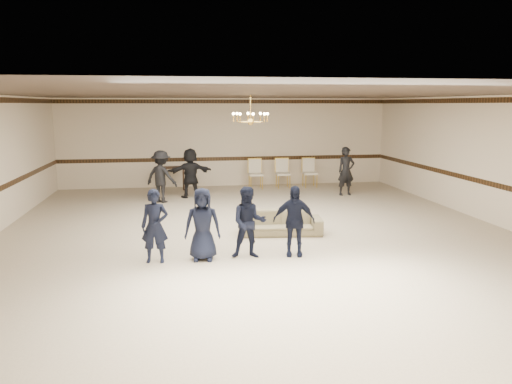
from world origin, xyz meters
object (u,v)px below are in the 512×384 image
boy_d (294,221)px  settee (281,223)px  banquet_chair_mid (283,174)px  boy_b (203,224)px  boy_c (249,223)px  chandelier (250,109)px  boy_a (155,226)px  adult_mid (190,173)px  banquet_chair_left (256,174)px  adult_right (346,171)px  adult_left (161,177)px  banquet_chair_right (310,173)px  console_table (171,178)px

boy_d → settee: boy_d is taller
banquet_chair_mid → boy_b: bearing=-108.6°
boy_c → banquet_chair_mid: (2.42, 8.04, -0.19)m
chandelier → boy_a: (-2.26, -2.86, -2.17)m
adult_mid → banquet_chair_mid: bearing=-170.1°
banquet_chair_left → banquet_chair_mid: (1.00, 0.00, 0.00)m
adult_mid → banquet_chair_left: 2.74m
boy_a → settee: (2.80, 1.66, -0.43)m
banquet_chair_left → banquet_chair_mid: size_ratio=1.00×
chandelier → boy_b: size_ratio=0.67×
chandelier → adult_right: 5.44m
chandelier → settee: size_ratio=0.50×
adult_left → boy_b: bearing=130.7°
boy_c → banquet_chair_right: (3.42, 8.04, -0.19)m
boy_c → banquet_chair_left: size_ratio=1.36×
chandelier → adult_left: 4.38m
boy_b → banquet_chair_left: bearing=80.0°
settee → boy_d: bearing=-87.2°
banquet_chair_mid → boy_c: bearing=-102.9°
adult_right → banquet_chair_right: (-0.74, 1.77, -0.28)m
adult_right → adult_left: bearing=176.0°
banquet_chair_mid → console_table: size_ratio=1.06×
banquet_chair_right → settee: bearing=-110.3°
settee → console_table: size_ratio=1.90×
chandelier → boy_d: 3.62m
console_table → boy_c: bearing=-83.7°
adult_right → boy_c: bearing=-130.5°
boy_b → banquet_chair_right: boy_b is taller
settee → adult_left: adult_left is taller
adult_right → console_table: bearing=154.1°
adult_left → adult_mid: size_ratio=1.00×
chandelier → settee: chandelier is taller
banquet_chair_left → banquet_chair_right: bearing=-0.5°
boy_b → boy_d: (1.80, 0.00, 0.00)m
banquet_chair_right → console_table: banquet_chair_right is taller
adult_left → console_table: 2.32m
adult_mid → console_table: bearing=-80.2°
boy_a → boy_d: size_ratio=1.00×
adult_right → banquet_chair_mid: size_ratio=1.54×
boy_a → settee: bearing=38.1°
boy_c → console_table: boy_c is taller
boy_a → adult_mid: 6.72m
banquet_chair_mid → boy_d: bearing=-96.8°
banquet_chair_mid → console_table: bearing=-179.0°
boy_c → chandelier: bearing=86.9°
boy_a → boy_b: size_ratio=1.00×
boy_b → adult_mid: bearing=96.4°
adult_mid → settee: bearing=98.8°
boy_c → boy_d: (0.90, 0.00, 0.00)m
banquet_chair_left → console_table: (-3.00, 0.20, -0.11)m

